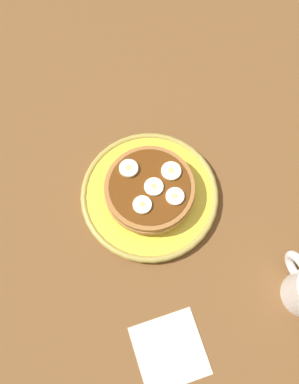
# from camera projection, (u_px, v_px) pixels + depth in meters

# --- Properties ---
(ground_plane) EXTENTS (1.40, 1.40, 0.03)m
(ground_plane) POSITION_uv_depth(u_px,v_px,m) (150.00, 200.00, 0.80)
(ground_plane) COLOR brown
(plate) EXTENTS (0.25, 0.25, 0.02)m
(plate) POSITION_uv_depth(u_px,v_px,m) (150.00, 195.00, 0.78)
(plate) COLOR yellow
(plate) RESTS_ON ground_plane
(pancake_stack) EXTENTS (0.17, 0.16, 0.04)m
(pancake_stack) POSITION_uv_depth(u_px,v_px,m) (150.00, 189.00, 0.75)
(pancake_stack) COLOR #BB7744
(pancake_stack) RESTS_ON plate
(banana_slice_0) EXTENTS (0.03, 0.03, 0.01)m
(banana_slice_0) POSITION_uv_depth(u_px,v_px,m) (154.00, 187.00, 0.73)
(banana_slice_0) COLOR #EFE8BF
(banana_slice_0) RESTS_ON pancake_stack
(banana_slice_1) EXTENTS (0.04, 0.04, 0.01)m
(banana_slice_1) POSITION_uv_depth(u_px,v_px,m) (171.00, 171.00, 0.74)
(banana_slice_1) COLOR beige
(banana_slice_1) RESTS_ON pancake_stack
(banana_slice_2) EXTENTS (0.03, 0.03, 0.01)m
(banana_slice_2) POSITION_uv_depth(u_px,v_px,m) (129.00, 169.00, 0.74)
(banana_slice_2) COLOR #F0E8BB
(banana_slice_2) RESTS_ON pancake_stack
(banana_slice_3) EXTENTS (0.03, 0.03, 0.01)m
(banana_slice_3) POSITION_uv_depth(u_px,v_px,m) (142.00, 205.00, 0.72)
(banana_slice_3) COLOR #ECF1C6
(banana_slice_3) RESTS_ON pancake_stack
(banana_slice_4) EXTENTS (0.03, 0.03, 0.01)m
(banana_slice_4) POSITION_uv_depth(u_px,v_px,m) (175.00, 196.00, 0.73)
(banana_slice_4) COLOR #F7E2BD
(banana_slice_4) RESTS_ON pancake_stack
(napkin) EXTENTS (0.12, 0.12, 0.00)m
(napkin) POSITION_uv_depth(u_px,v_px,m) (170.00, 351.00, 0.69)
(napkin) COLOR beige
(napkin) RESTS_ON ground_plane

